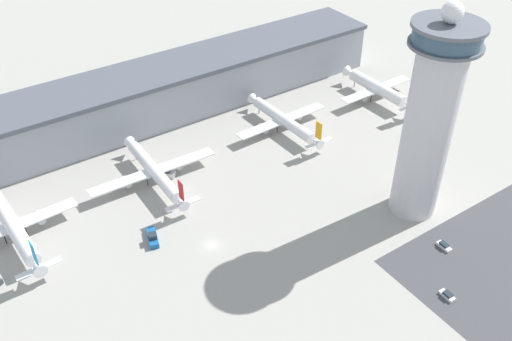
% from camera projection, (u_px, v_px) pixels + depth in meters
% --- Properties ---
extents(ground_plane, '(1000.00, 1000.00, 0.00)m').
position_uv_depth(ground_plane, '(212.00, 245.00, 157.90)').
color(ground_plane, '#9E9B93').
extents(terminal_building, '(219.07, 25.00, 19.22)m').
position_uv_depth(terminal_building, '(108.00, 109.00, 198.57)').
color(terminal_building, '#9399A3').
rests_on(terminal_building, ground).
extents(control_tower, '(18.65, 18.65, 63.22)m').
position_uv_depth(control_tower, '(430.00, 118.00, 152.32)').
color(control_tower, '#BCBCC1').
rests_on(control_tower, ground).
extents(parking_lot_surface, '(64.00, 40.00, 0.01)m').
position_uv_depth(parking_lot_surface, '(512.00, 257.00, 154.10)').
color(parking_lot_surface, '#424247').
rests_on(parking_lot_surface, ground).
extents(airplane_gate_bravo, '(36.60, 41.98, 13.63)m').
position_uv_depth(airplane_gate_bravo, '(13.00, 227.00, 156.88)').
color(airplane_gate_bravo, white).
rests_on(airplane_gate_bravo, ground).
extents(airplane_gate_charlie, '(42.04, 40.55, 12.67)m').
position_uv_depth(airplane_gate_charlie, '(154.00, 171.00, 177.85)').
color(airplane_gate_charlie, white).
rests_on(airplane_gate_charlie, ground).
extents(airplane_gate_delta, '(37.27, 39.54, 12.37)m').
position_uv_depth(airplane_gate_delta, '(283.00, 120.00, 203.06)').
color(airplane_gate_delta, white).
rests_on(airplane_gate_delta, ground).
extents(airplane_gate_echo, '(33.50, 36.72, 14.42)m').
position_uv_depth(airplane_gate_echo, '(378.00, 89.00, 220.49)').
color(airplane_gate_echo, white).
rests_on(airplane_gate_echo, ground).
extents(service_truck_catering, '(6.42, 6.35, 3.13)m').
position_uv_depth(service_truck_catering, '(166.00, 173.00, 182.83)').
color(service_truck_catering, black).
rests_on(service_truck_catering, ground).
extents(service_truck_fuel, '(4.75, 8.25, 2.86)m').
position_uv_depth(service_truck_fuel, '(153.00, 237.00, 158.88)').
color(service_truck_fuel, black).
rests_on(service_truck_fuel, ground).
extents(car_white_wagon, '(2.00, 4.24, 1.46)m').
position_uv_depth(car_white_wagon, '(447.00, 295.00, 142.62)').
color(car_white_wagon, black).
rests_on(car_white_wagon, ground).
extents(car_maroon_suv, '(1.89, 4.53, 1.48)m').
position_uv_depth(car_maroon_suv, '(444.00, 246.00, 156.72)').
color(car_maroon_suv, black).
rests_on(car_maroon_suv, ground).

